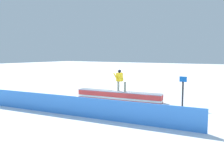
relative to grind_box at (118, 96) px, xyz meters
name	(u,v)px	position (x,y,z in m)	size (l,w,h in m)	color
ground_plane	(118,100)	(0.00, 0.00, -0.25)	(120.00, 120.00, 0.00)	white
grind_box	(118,96)	(0.00, 0.00, 0.00)	(5.81, 1.38, 0.56)	red
snowboarder	(120,79)	(-0.10, -0.06, 1.08)	(1.47, 0.56, 1.43)	silver
safety_fence	(74,106)	(0.00, 4.36, 0.22)	(11.86, 0.06, 0.95)	#3B83E5
trail_marker	(183,90)	(-4.07, -0.22, 0.68)	(0.40, 0.10, 1.73)	#262628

